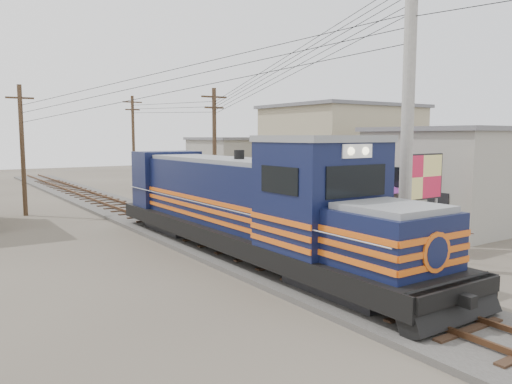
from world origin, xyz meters
TOP-DOWN VIEW (x-y plane):
  - ground at (0.00, 0.00)m, footprint 120.00×120.00m
  - ballast at (0.00, 10.00)m, footprint 3.60×70.00m
  - track at (0.00, 10.00)m, footprint 1.15×70.00m
  - locomotive at (0.00, 3.46)m, footprint 3.09×16.85m
  - utility_pole_main at (3.50, -0.50)m, footprint 0.40×0.40m
  - wooden_pole_mid at (4.50, 14.00)m, footprint 1.60×0.24m
  - wooden_pole_far at (4.80, 28.00)m, footprint 1.60×0.24m
  - wooden_pole_left at (-5.00, 18.00)m, footprint 1.60×0.24m
  - power_lines at (-0.14, 8.49)m, footprint 9.65×19.00m
  - shophouse_front at (11.50, 3.00)m, footprint 7.35×6.30m
  - shophouse_mid at (12.50, 12.00)m, footprint 8.40×7.35m
  - shophouse_back at (11.00, 22.00)m, footprint 6.30×6.30m
  - billboard at (5.85, 0.69)m, footprint 2.36×0.20m
  - market_umbrella at (6.92, 3.76)m, footprint 2.96×2.96m
  - vendor at (7.33, 4.65)m, footprint 0.56×0.38m
  - plant_nursery at (5.27, 4.41)m, footprint 3.44×3.19m

SIDE VIEW (x-z plane):
  - ground at x=0.00m, z-range 0.00..0.00m
  - ballast at x=0.00m, z-range 0.00..0.16m
  - track at x=0.00m, z-range 0.20..0.32m
  - plant_nursery at x=5.27m, z-range -0.07..1.04m
  - vendor at x=7.33m, z-range 0.00..1.52m
  - locomotive at x=0.00m, z-range -0.28..3.89m
  - shophouse_back at x=11.00m, z-range 0.01..4.21m
  - market_umbrella at x=6.92m, z-range 0.94..3.41m
  - shophouse_front at x=11.50m, z-range 0.01..4.71m
  - billboard at x=5.85m, z-range 0.87..4.51m
  - shophouse_mid at x=12.50m, z-range 0.01..6.21m
  - wooden_pole_mid at x=4.50m, z-range 0.18..7.18m
  - wooden_pole_left at x=-5.00m, z-range 0.18..7.18m
  - wooden_pole_far at x=4.80m, z-range 0.18..7.68m
  - utility_pole_main at x=3.50m, z-range 0.00..10.00m
  - power_lines at x=-0.14m, z-range 5.91..9.21m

